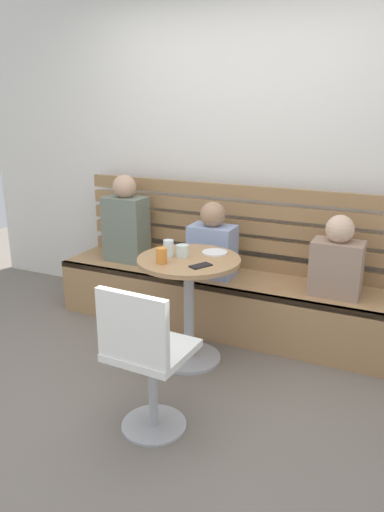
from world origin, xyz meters
name	(u,v)px	position (x,y,z in m)	size (l,w,h in m)	color
ground	(146,409)	(0.00, 0.00, 0.00)	(8.00, 8.00, 0.00)	#70665B
back_wall	(247,137)	(0.00, 1.64, 1.45)	(5.20, 0.10, 2.90)	silver
booth_bench	(223,302)	(0.00, 1.20, 0.22)	(2.70, 0.52, 0.44)	#A87C51
booth_backrest	(235,226)	(0.00, 1.44, 0.78)	(2.65, 0.04, 0.66)	#9A7249
cafe_table	(189,290)	(-0.03, 0.64, 0.52)	(0.68, 0.68, 0.74)	#ADADB2
white_chair	(145,356)	(0.11, -0.18, 0.46)	(0.42, 0.42, 0.85)	#ADADB2
person_adult	(126,223)	(-0.88, 1.22, 0.76)	(0.34, 0.22, 0.72)	slate
person_child_left	(337,261)	(0.84, 1.17, 0.68)	(0.34, 0.22, 0.56)	#9E7F6B
person_child_middle	(212,244)	(-0.08, 1.16, 0.69)	(0.34, 0.22, 0.57)	#8C9EC6
cup_tumbler_orange	(162,256)	(-0.14, 0.47, 0.79)	(0.07, 0.07, 0.10)	orange
cup_water_clear	(168,248)	(-0.17, 0.62, 0.80)	(0.07, 0.07, 0.11)	white
cup_glass_short	(182,251)	(-0.08, 0.65, 0.78)	(0.08, 0.08, 0.08)	silver
plate_small	(215,253)	(0.09, 0.81, 0.75)	(0.17, 0.17, 0.01)	white
phone_on_table	(201,266)	(0.11, 0.52, 0.74)	(0.07, 0.14, 0.01)	black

